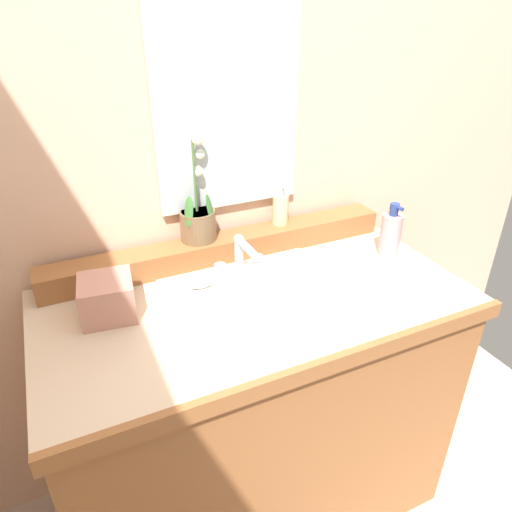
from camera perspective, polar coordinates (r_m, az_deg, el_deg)
floor at (r=1.91m, az=0.00°, el=-27.91°), size 2.75×3.77×0.10m
wall_back at (r=1.44m, az=-7.32°, el=21.30°), size 2.75×0.20×2.72m
vanity_cabinet at (r=1.53m, az=0.01°, el=-18.16°), size 1.15×0.60×0.85m
back_ledge at (r=1.43m, az=-4.02°, el=1.04°), size 1.08×0.09×0.07m
sink_basin at (r=1.18m, az=0.56°, el=-6.37°), size 0.43×0.36×0.28m
soap_bar at (r=1.20m, az=-6.80°, el=-3.26°), size 0.07×0.04×0.02m
potted_plant at (r=1.38m, az=-7.15°, el=4.57°), size 0.11×0.11×0.32m
soap_dispenser at (r=1.48m, az=3.02°, el=5.94°), size 0.05×0.05×0.13m
lotion_bottle at (r=1.49m, az=16.21°, el=2.69°), size 0.06×0.07×0.17m
tissue_box at (r=1.22m, az=-17.81°, el=-4.93°), size 0.14×0.14×0.10m
mirror at (r=1.36m, az=-3.48°, el=17.68°), size 0.43×0.02×0.57m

